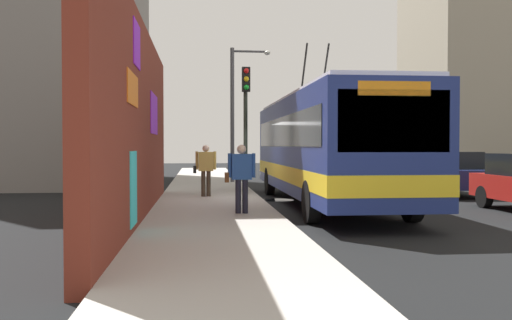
# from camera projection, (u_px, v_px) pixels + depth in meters

# --- Properties ---
(ground_plane) EXTENTS (80.00, 80.00, 0.00)m
(ground_plane) POSITION_uv_depth(u_px,v_px,m) (261.00, 202.00, 17.65)
(ground_plane) COLOR black
(sidewalk_slab) EXTENTS (48.00, 3.20, 0.15)m
(sidewalk_slab) POSITION_uv_depth(u_px,v_px,m) (211.00, 201.00, 17.48)
(sidewalk_slab) COLOR #ADA8A0
(sidewalk_slab) RESTS_ON ground_plane
(graffiti_wall) EXTENTS (13.44, 0.32, 4.59)m
(graffiti_wall) POSITION_uv_depth(u_px,v_px,m) (139.00, 124.00, 12.99)
(graffiti_wall) COLOR maroon
(graffiti_wall) RESTS_ON ground_plane
(building_far_right) EXTENTS (8.27, 9.47, 12.46)m
(building_far_right) POSITION_uv_depth(u_px,v_px,m) (489.00, 78.00, 36.66)
(building_far_right) COLOR #9E937F
(building_far_right) RESTS_ON ground_plane
(city_bus) EXTENTS (11.81, 2.68, 5.05)m
(city_bus) POSITION_uv_depth(u_px,v_px,m) (326.00, 145.00, 16.65)
(city_bus) COLOR navy
(city_bus) RESTS_ON ground_plane
(parked_car_navy) EXTENTS (4.20, 1.88, 1.58)m
(parked_car_navy) POSITION_uv_depth(u_px,v_px,m) (446.00, 172.00, 20.32)
(parked_car_navy) COLOR navy
(parked_car_navy) RESTS_ON ground_plane
(pedestrian_at_curb) EXTENTS (0.22, 0.75, 1.67)m
(pedestrian_at_curb) POSITION_uv_depth(u_px,v_px,m) (241.00, 173.00, 13.55)
(pedestrian_at_curb) COLOR #1E1E2D
(pedestrian_at_curb) RESTS_ON sidewalk_slab
(pedestrian_midblock) EXTENTS (0.22, 0.75, 1.67)m
(pedestrian_midblock) POSITION_uv_depth(u_px,v_px,m) (206.00, 166.00, 18.09)
(pedestrian_midblock) COLOR #3F3326
(pedestrian_midblock) RESTS_ON sidewalk_slab
(traffic_light) EXTENTS (0.49, 0.28, 4.37)m
(traffic_light) POSITION_uv_depth(u_px,v_px,m) (246.00, 109.00, 19.24)
(traffic_light) COLOR #2D382D
(traffic_light) RESTS_ON sidewalk_slab
(street_lamp) EXTENTS (0.44, 1.83, 6.07)m
(street_lamp) POSITION_uv_depth(u_px,v_px,m) (237.00, 104.00, 25.31)
(street_lamp) COLOR #4C4C51
(street_lamp) RESTS_ON sidewalk_slab
(curbside_puddle) EXTENTS (1.11, 1.11, 0.00)m
(curbside_puddle) POSITION_uv_depth(u_px,v_px,m) (277.00, 200.00, 18.42)
(curbside_puddle) COLOR black
(curbside_puddle) RESTS_ON ground_plane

